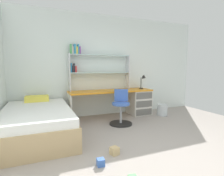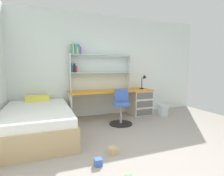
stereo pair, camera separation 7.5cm
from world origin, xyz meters
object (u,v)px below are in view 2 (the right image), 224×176
desk_lamp (144,80)px  waste_bin (163,110)px  bookshelf_hutch (93,64)px  bed_platform (37,122)px  toy_block_blue_2 (98,162)px  desk (132,100)px  swivel_chair (121,111)px  toy_block_natural_1 (113,151)px

desk_lamp → waste_bin: 0.97m
bookshelf_hutch → bed_platform: bearing=-146.2°
bookshelf_hutch → toy_block_blue_2: bearing=-103.9°
desk → swivel_chair: bearing=-133.5°
swivel_chair → toy_block_blue_2: swivel_chair is taller
swivel_chair → toy_block_natural_1: 1.51m
bed_platform → toy_block_natural_1: size_ratio=18.13×
bookshelf_hutch → waste_bin: (1.79, -0.58, -1.25)m
desk_lamp → swivel_chair: 1.37m
desk → toy_block_natural_1: bearing=-124.2°
toy_block_natural_1 → desk: bearing=55.8°
bookshelf_hutch → toy_block_blue_2: size_ratio=16.84×
waste_bin → toy_block_natural_1: waste_bin is taller
desk_lamp → toy_block_blue_2: desk_lamp is taller
bookshelf_hutch → toy_block_natural_1: bearing=-97.7°
desk_lamp → toy_block_natural_1: desk_lamp is taller
desk → toy_block_blue_2: bearing=-126.7°
toy_block_blue_2 → swivel_chair: bearing=56.6°
bookshelf_hutch → waste_bin: bearing=-18.0°
bookshelf_hutch → desk_lamp: bookshelf_hutch is taller
bookshelf_hutch → bed_platform: size_ratio=0.78×
waste_bin → desk: bearing=152.0°
swivel_chair → bookshelf_hutch: bearing=116.7°
desk_lamp → swivel_chair: desk_lamp is taller
bed_platform → toy_block_blue_2: 1.66m
desk → toy_block_natural_1: 2.39m
desk → bookshelf_hutch: (-1.04, 0.18, 0.99)m
bookshelf_hutch → toy_block_blue_2: 2.77m
bed_platform → toy_block_blue_2: size_ratio=21.46×
toy_block_natural_1 → desk_lamp: bearing=48.7°
swivel_chair → bed_platform: size_ratio=0.38×
desk → toy_block_blue_2: size_ratio=22.77×
waste_bin → toy_block_natural_1: (-2.08, -1.56, -0.09)m
bookshelf_hutch → waste_bin: bookshelf_hutch is taller
waste_bin → toy_block_blue_2: bearing=-143.2°
desk_lamp → waste_bin: (0.35, -0.41, -0.81)m
bookshelf_hutch → toy_block_natural_1: (-0.29, -2.14, -1.34)m
swivel_chair → toy_block_natural_1: (-0.71, -1.30, -0.26)m
bed_platform → toy_block_blue_2: bed_platform is taller
swivel_chair → bed_platform: swivel_chair is taller
swivel_chair → waste_bin: size_ratio=2.64×
waste_bin → desk_lamp: bearing=131.0°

